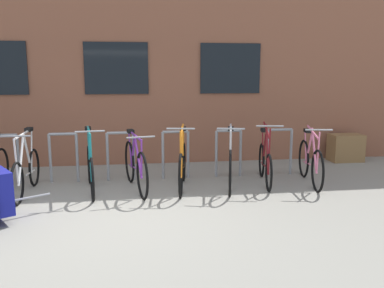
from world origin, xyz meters
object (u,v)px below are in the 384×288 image
Objects in this scene: bicycle_maroon at (265,162)px; bicycle_purple at (135,166)px; bicycle_orange at (182,165)px; bicycle_teal at (90,168)px; bicycle_white at (26,171)px; bicycle_silver at (230,163)px; planter_box at (346,148)px; bicycle_pink at (310,162)px.

bicycle_maroon is 2.28m from bicycle_purple.
bicycle_teal is (-1.53, 0.04, -0.01)m from bicycle_orange.
bicycle_silver reaches higher than bicycle_white.
bicycle_maroon is 2.78m from planter_box.
planter_box is at bearing 28.22° from bicycle_silver.
bicycle_purple is (-1.61, 0.04, -0.00)m from bicycle_silver.
bicycle_teal is 0.95× the size of bicycle_purple.
bicycle_pink reaches higher than bicycle_purple.
bicycle_white is 2.53m from bicycle_orange.
bicycle_white is at bearing 179.72° from bicycle_silver.
bicycle_maroon is (0.67, 0.13, -0.04)m from bicycle_silver.
bicycle_maroon is 1.50m from bicycle_orange.
bicycle_teal is at bearing -178.76° from bicycle_maroon.
bicycle_silver is 2.35m from bicycle_teal.
bicycle_maroon is at bearing -147.63° from planter_box.
bicycle_silver is at bearing 179.46° from bicycle_pink.
bicycle_orange is 1.53m from bicycle_teal.
bicycle_white is 2.45× the size of planter_box.
bicycle_silver is 1.08× the size of bicycle_maroon.
bicycle_purple is at bearing 0.82° from bicycle_white.
planter_box is (6.37, 1.60, -0.08)m from bicycle_white.
bicycle_orange is at bearing 178.72° from bicycle_silver.
bicycle_teal is (1.00, 0.05, 0.01)m from bicycle_white.
planter_box is (4.63, 1.58, -0.10)m from bicycle_purple.
bicycle_silver is at bearing -1.28° from bicycle_orange.
bicycle_maroon is at bearing 4.22° from bicycle_orange.
bicycle_purple is (-0.79, 0.02, 0.01)m from bicycle_orange.
planter_box is at bearing 18.81° from bicycle_purple.
bicycle_pink is at bearing -0.81° from bicycle_orange.
bicycle_purple is (1.74, 0.02, 0.02)m from bicycle_white.
bicycle_pink is at bearing -10.33° from bicycle_maroon.
bicycle_teal reaches higher than bicycle_white.
bicycle_maroon is at bearing 1.24° from bicycle_teal.
bicycle_orange reaches higher than bicycle_pink.
bicycle_teal is at bearing 2.69° from bicycle_white.
bicycle_white reaches higher than planter_box.
bicycle_maroon is 0.79m from bicycle_pink.
bicycle_maroon is 0.94× the size of bicycle_teal.
planter_box is at bearing 32.37° from bicycle_maroon.
bicycle_silver is (3.35, -0.02, 0.03)m from bicycle_white.
bicycle_purple is at bearing -1.73° from bicycle_teal.
bicycle_pink is 2.40× the size of planter_box.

